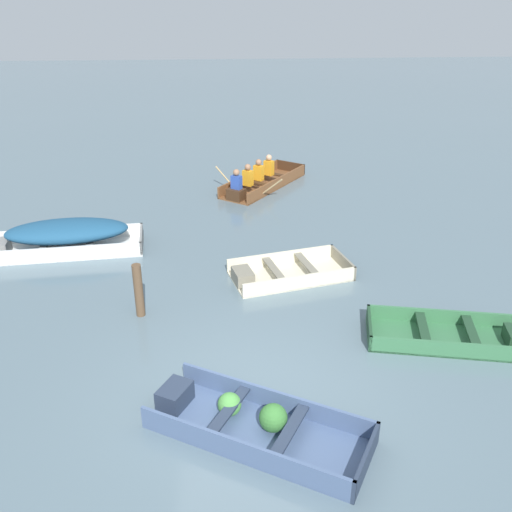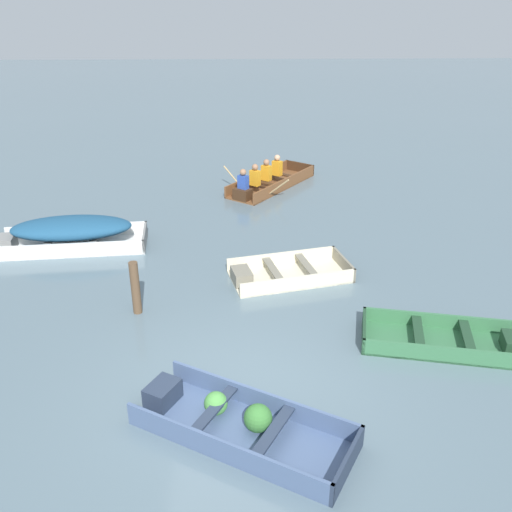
% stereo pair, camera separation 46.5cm
% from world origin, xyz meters
% --- Properties ---
extents(ground_plane, '(80.00, 80.00, 0.00)m').
position_xyz_m(ground_plane, '(0.00, 0.00, 0.00)').
color(ground_plane, slate).
extents(dinghy_slate_blue_foreground, '(3.20, 2.47, 0.43)m').
position_xyz_m(dinghy_slate_blue_foreground, '(-0.04, -0.69, 0.14)').
color(dinghy_slate_blue_foreground, '#475B7F').
rests_on(dinghy_slate_blue_foreground, ground).
extents(skiff_green_near_moored, '(2.82, 1.58, 0.30)m').
position_xyz_m(skiff_green_near_moored, '(3.56, 1.22, 0.10)').
color(skiff_green_near_moored, '#387047').
rests_on(skiff_green_near_moored, ground).
extents(skiff_white_mid_moored, '(3.40, 1.44, 0.73)m').
position_xyz_m(skiff_white_mid_moored, '(-3.86, 5.35, 0.41)').
color(skiff_white_mid_moored, white).
rests_on(skiff_white_mid_moored, ground).
extents(skiff_cream_far_moored, '(2.64, 1.74, 0.31)m').
position_xyz_m(skiff_cream_far_moored, '(0.94, 3.72, 0.11)').
color(skiff_cream_far_moored, beige).
rests_on(skiff_cream_far_moored, ground).
extents(rowboat_wooden_brown_with_crew, '(2.83, 3.25, 0.91)m').
position_xyz_m(rowboat_wooden_brown_with_crew, '(0.82, 9.35, 0.23)').
color(rowboat_wooden_brown_with_crew, brown).
rests_on(rowboat_wooden_brown_with_crew, ground).
extents(mooring_post, '(0.16, 0.16, 1.04)m').
position_xyz_m(mooring_post, '(-1.89, 2.44, 0.52)').
color(mooring_post, brown).
rests_on(mooring_post, ground).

